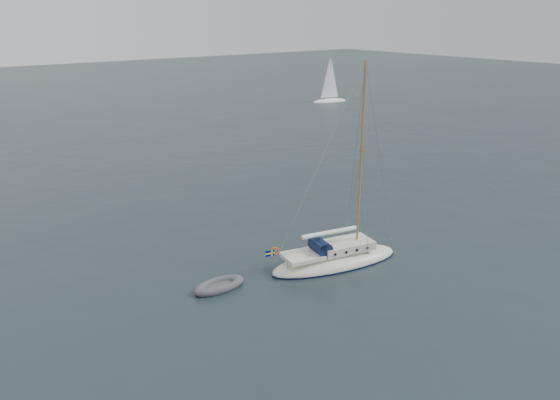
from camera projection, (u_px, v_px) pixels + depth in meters
ground at (297, 282)px, 30.65m from camera, size 300.00×300.00×0.00m
sailboat at (336, 249)px, 32.53m from camera, size 8.74×2.62×12.44m
dinghy at (219, 286)px, 29.80m from camera, size 3.04×1.37×0.44m
distant_yacht_b at (330, 80)px, 91.45m from camera, size 6.40×3.41×8.48m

